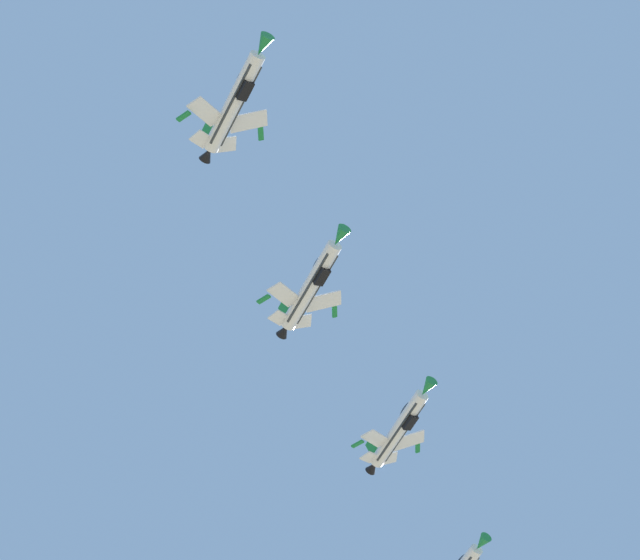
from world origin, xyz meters
TOP-DOWN VIEW (x-y plane):
  - fighter_jet_left_wing at (1.99, 58.68)m, footprint 9.71×15.83m
  - fighter_jet_right_wing at (14.73, 77.20)m, footprint 9.85×15.83m
  - fighter_jet_left_outer at (30.59, 97.00)m, footprint 9.65×15.83m

SIDE VIEW (x-z plane):
  - fighter_jet_right_wing at x=14.73m, z-range 123.35..128.26m
  - fighter_jet_left_wing at x=1.99m, z-range 126.15..131.20m
  - fighter_jet_left_outer at x=30.59m, z-range 126.27..131.38m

